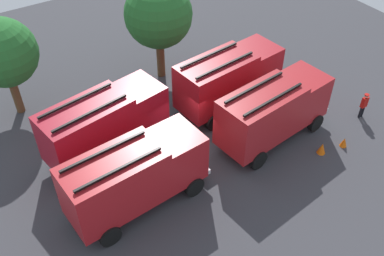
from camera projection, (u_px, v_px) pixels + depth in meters
name	position (u px, v px, depth m)	size (l,w,h in m)	color
ground_plane	(192.00, 146.00, 25.51)	(46.44, 46.44, 0.00)	#38383D
fire_truck_0	(135.00, 175.00, 20.90)	(7.36, 3.20, 3.88)	#AC191F
fire_truck_1	(274.00, 110.00, 24.61)	(7.43, 3.40, 3.88)	#A71C21
fire_truck_2	(105.00, 122.00, 23.80)	(7.51, 3.71, 3.88)	maroon
fire_truck_3	(229.00, 77.00, 27.02)	(7.42, 3.36, 3.88)	maroon
firefighter_0	(187.00, 135.00, 24.73)	(0.30, 0.44, 1.81)	black
firefighter_1	(364.00, 104.00, 26.88)	(0.43, 0.28, 1.74)	black
firefighter_2	(246.00, 56.00, 31.05)	(0.35, 0.47, 1.72)	black
tree_0	(2.00, 53.00, 25.16)	(4.09, 4.09, 6.34)	brown
tree_1	(158.00, 15.00, 27.97)	(4.42, 4.42, 6.85)	brown
traffic_cone_0	(344.00, 142.00, 25.33)	(0.42, 0.42, 0.59)	#F2600C
traffic_cone_1	(322.00, 148.00, 24.87)	(0.49, 0.49, 0.70)	#F2600C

